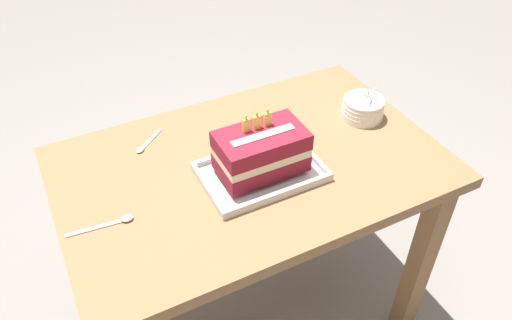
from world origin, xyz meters
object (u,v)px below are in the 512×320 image
at_px(foil_tray, 261,173).
at_px(bowl_stack, 363,108).
at_px(birthday_cake, 261,151).
at_px(serving_spoon_near_tray, 145,145).
at_px(serving_spoon_by_bowls, 116,222).

height_order(foil_tray, bowl_stack, bowl_stack).
xyz_separation_m(birthday_cake, serving_spoon_near_tray, (-0.24, 0.26, -0.08)).
relative_size(foil_tray, bowl_stack, 2.48).
height_order(foil_tray, birthday_cake, birthday_cake).
bearing_deg(serving_spoon_near_tray, birthday_cake, -47.21).
height_order(birthday_cake, bowl_stack, birthday_cake).
relative_size(foil_tray, serving_spoon_by_bowls, 1.97).
relative_size(foil_tray, birthday_cake, 1.40).
distance_m(foil_tray, birthday_cake, 0.07).
distance_m(birthday_cake, bowl_stack, 0.41).
bearing_deg(serving_spoon_by_bowls, serving_spoon_near_tray, 59.25).
relative_size(serving_spoon_near_tray, serving_spoon_by_bowls, 0.64).
xyz_separation_m(foil_tray, serving_spoon_near_tray, (-0.24, 0.26, -0.00)).
bearing_deg(serving_spoon_near_tray, serving_spoon_by_bowls, -120.75).
relative_size(bowl_stack, serving_spoon_near_tray, 1.24).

